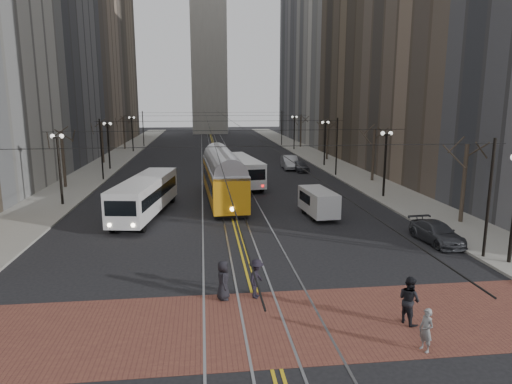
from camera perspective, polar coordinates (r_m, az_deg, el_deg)
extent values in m
plane|color=black|center=(21.92, -0.43, -11.44)|extent=(260.00, 260.00, 0.00)
cube|color=gray|center=(66.86, -17.75, 3.60)|extent=(5.00, 140.00, 0.15)
cube|color=gray|center=(67.84, 8.03, 4.14)|extent=(5.00, 140.00, 0.15)
cube|color=brown|center=(18.32, 1.01, -16.24)|extent=(25.00, 6.00, 0.01)
cube|color=gray|center=(65.67, -4.77, 3.91)|extent=(4.80, 130.00, 0.02)
cube|color=gold|center=(65.67, -4.77, 3.92)|extent=(0.42, 130.00, 0.01)
cube|color=slate|center=(70.58, -27.25, 17.10)|extent=(16.00, 20.00, 34.00)
cube|color=brown|center=(109.21, -19.90, 16.78)|extent=(16.00, 20.00, 40.00)
cube|color=brown|center=(72.16, 16.70, 17.69)|extent=(16.00, 20.00, 34.00)
cube|color=#B6B4AB|center=(92.73, 13.04, 21.99)|extent=(20.00, 20.00, 52.00)
cube|color=slate|center=(110.24, 8.22, 17.26)|extent=(16.00, 20.00, 40.00)
cube|color=#B2AFA5|center=(123.65, -6.01, 20.40)|extent=(9.00, 9.00, 56.00)
cylinder|color=black|center=(40.18, -23.30, 2.30)|extent=(0.20, 0.20, 5.60)
cylinder|color=black|center=(59.48, -17.93, 5.34)|extent=(0.20, 0.20, 5.60)
cylinder|color=black|center=(79.13, -15.19, 6.86)|extent=(0.20, 0.20, 5.60)
cylinder|color=black|center=(41.66, 15.80, 3.09)|extent=(0.20, 0.20, 5.60)
cylinder|color=black|center=(60.49, 8.58, 5.85)|extent=(0.20, 0.20, 5.60)
cylinder|color=black|center=(79.89, 4.80, 7.26)|extent=(0.20, 0.20, 5.60)
cylinder|color=#382D23|center=(48.35, -22.94, 3.71)|extent=(0.28, 0.28, 5.60)
cylinder|color=#382D23|center=(65.73, -18.66, 5.82)|extent=(0.28, 0.28, 5.60)
cylinder|color=#382D23|center=(83.38, -16.16, 7.02)|extent=(0.28, 0.28, 5.60)
cylinder|color=#382D23|center=(34.63, 24.53, 0.87)|extent=(0.28, 0.28, 5.60)
cylinder|color=#382D23|center=(49.77, 14.44, 4.45)|extent=(0.28, 0.28, 5.60)
cylinder|color=#382D23|center=(66.78, 8.90, 6.35)|extent=(0.28, 0.28, 5.60)
cylinder|color=#382D23|center=(84.21, 5.60, 7.45)|extent=(0.28, 0.28, 5.60)
cylinder|color=black|center=(65.13, -6.19, 9.12)|extent=(0.03, 120.00, 0.03)
cylinder|color=black|center=(65.23, -3.52, 9.17)|extent=(0.03, 120.00, 0.03)
cylinder|color=black|center=(51.47, -18.76, 4.98)|extent=(0.16, 0.16, 6.60)
cylinder|color=black|center=(86.90, -13.92, 7.63)|extent=(0.16, 0.16, 6.60)
cylinder|color=black|center=(27.26, 27.10, -0.88)|extent=(0.16, 0.16, 6.60)
cylinder|color=black|center=(52.57, 10.05, 5.53)|extent=(0.16, 0.16, 6.60)
cylinder|color=black|center=(87.55, 3.24, 7.96)|extent=(0.16, 0.16, 6.60)
cube|color=silver|center=(35.00, -13.65, -0.63)|extent=(4.07, 11.51, 2.82)
cube|color=orange|center=(39.36, -4.15, 1.39)|extent=(3.29, 14.45, 3.38)
cube|color=silver|center=(46.60, -1.73, 2.61)|extent=(3.64, 10.90, 2.79)
cube|color=silver|center=(34.00, 7.79, -1.44)|extent=(2.14, 4.72, 2.03)
imported|color=#47494F|center=(55.80, 5.49, 3.26)|extent=(1.98, 4.02, 1.32)
imported|color=#9FA1A6|center=(57.79, 4.25, 3.74)|extent=(1.97, 5.15, 1.68)
imported|color=#3C3E43|center=(29.81, 21.66, -4.75)|extent=(2.11, 4.46, 1.26)
imported|color=black|center=(20.10, -4.12, -10.92)|extent=(0.60, 0.88, 1.75)
imported|color=gray|center=(17.32, 20.50, -15.85)|extent=(0.52, 0.65, 1.54)
imported|color=black|center=(18.98, 18.61, -12.66)|extent=(1.00, 1.11, 1.89)
imported|color=black|center=(20.20, 0.05, -10.76)|extent=(1.07, 1.30, 1.75)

